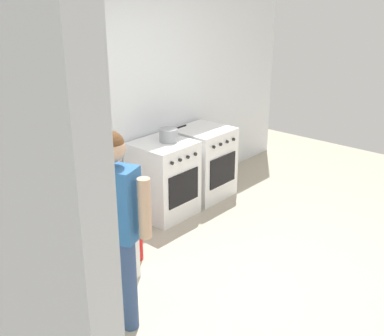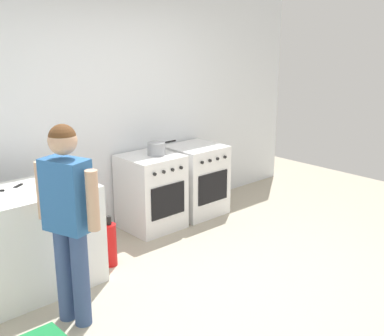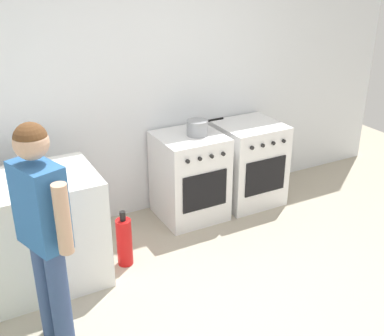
# 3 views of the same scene
# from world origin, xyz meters

# --- Properties ---
(ground_plane) EXTENTS (8.00, 8.00, 0.00)m
(ground_plane) POSITION_xyz_m (0.00, 0.00, 0.00)
(ground_plane) COLOR #ADA38E
(back_wall) EXTENTS (6.00, 0.10, 2.60)m
(back_wall) POSITION_xyz_m (0.00, 1.95, 1.30)
(back_wall) COLOR silver
(back_wall) RESTS_ON ground
(counter_unit) EXTENTS (1.30, 0.70, 0.90)m
(counter_unit) POSITION_xyz_m (-1.35, 1.20, 0.45)
(counter_unit) COLOR white
(counter_unit) RESTS_ON ground
(oven_left) EXTENTS (0.61, 0.62, 0.85)m
(oven_left) POSITION_xyz_m (0.35, 1.58, 0.43)
(oven_left) COLOR white
(oven_left) RESTS_ON ground
(oven_right) EXTENTS (0.62, 0.62, 0.85)m
(oven_right) POSITION_xyz_m (1.04, 1.58, 0.43)
(oven_right) COLOR white
(oven_right) RESTS_ON ground
(pot) EXTENTS (0.38, 0.20, 0.14)m
(pot) POSITION_xyz_m (0.42, 1.55, 0.92)
(pot) COLOR gray
(pot) RESTS_ON oven_left
(knife_bread) EXTENTS (0.31, 0.22, 0.01)m
(knife_bread) POSITION_xyz_m (-1.34, 1.28, 0.90)
(knife_bread) COLOR silver
(knife_bread) RESTS_ON counter_unit
(knife_chef) EXTENTS (0.29, 0.17, 0.01)m
(knife_chef) POSITION_xyz_m (-1.51, 1.36, 0.90)
(knife_chef) COLOR silver
(knife_chef) RESTS_ON counter_unit
(person) EXTENTS (0.30, 0.54, 1.55)m
(person) POSITION_xyz_m (-1.24, 0.50, 0.92)
(person) COLOR #384C7A
(person) RESTS_ON ground
(fire_extinguisher) EXTENTS (0.13, 0.13, 0.50)m
(fire_extinguisher) POSITION_xyz_m (-0.52, 1.10, 0.22)
(fire_extinguisher) COLOR red
(fire_extinguisher) RESTS_ON ground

